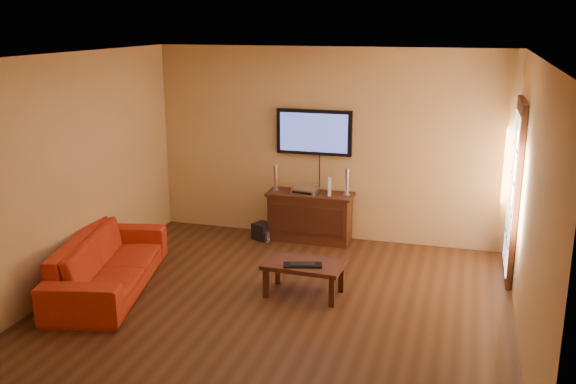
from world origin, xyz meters
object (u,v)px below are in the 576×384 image
at_px(coffee_table, 304,267).
at_px(television, 314,132).
at_px(speaker_right, 347,183).
at_px(av_receiver, 305,191).
at_px(keyboard, 303,265).
at_px(sofa, 108,254).
at_px(bottle, 268,238).
at_px(speaker_left, 276,179).
at_px(subwoofer, 263,231).
at_px(game_console, 330,187).
at_px(media_console, 310,217).

bearing_deg(coffee_table, television, 101.08).
xyz_separation_m(television, speaker_right, (0.51, -0.15, -0.66)).
relative_size(av_receiver, keyboard, 0.75).
bearing_deg(sofa, av_receiver, -51.56).
bearing_deg(bottle, speaker_left, 86.65).
bearing_deg(television, subwoofer, -153.22).
relative_size(sofa, speaker_right, 5.88).
relative_size(av_receiver, game_console, 1.51).
bearing_deg(subwoofer, speaker_right, 32.64).
bearing_deg(media_console, subwoofer, -167.85).
relative_size(speaker_right, keyboard, 0.81).
height_order(subwoofer, keyboard, keyboard).
bearing_deg(television, sofa, -126.35).
distance_m(av_receiver, bottle, 0.85).
distance_m(av_receiver, subwoofer, 0.87).
bearing_deg(game_console, speaker_left, 164.92).
xyz_separation_m(speaker_right, game_console, (-0.23, -0.06, -0.06)).
distance_m(media_console, coffee_table, 1.88).
bearing_deg(game_console, subwoofer, 174.38).
relative_size(av_receiver, subwoofer, 1.45).
height_order(coffee_table, game_console, game_console).
height_order(television, speaker_left, television).
bearing_deg(bottle, game_console, 20.29).
xyz_separation_m(television, coffee_table, (0.40, -2.03, -1.19)).
bearing_deg(media_console, bottle, -149.02).
bearing_deg(av_receiver, speaker_right, 18.45).
height_order(game_console, subwoofer, game_console).
bearing_deg(av_receiver, speaker_left, -176.88).
relative_size(speaker_left, keyboard, 0.80).
height_order(media_console, keyboard, media_console).
distance_m(sofa, subwoofer, 2.47).
bearing_deg(subwoofer, av_receiver, 32.93).
height_order(game_console, bottle, game_console).
height_order(sofa, subwoofer, sofa).
height_order(coffee_table, subwoofer, coffee_table).
height_order(media_console, av_receiver, av_receiver).
bearing_deg(subwoofer, coffee_table, -34.34).
bearing_deg(speaker_left, speaker_right, 1.92).
xyz_separation_m(sofa, bottle, (1.30, 1.98, -0.34)).
bearing_deg(speaker_left, television, 19.73).
xyz_separation_m(television, speaker_left, (-0.51, -0.18, -0.66)).
relative_size(coffee_table, speaker_left, 2.48).
height_order(speaker_right, bottle, speaker_right).
bearing_deg(av_receiver, television, 85.80).
bearing_deg(sofa, game_console, -56.18).
relative_size(coffee_table, keyboard, 2.00).
distance_m(coffee_table, sofa, 2.28).
height_order(television, keyboard, television).
distance_m(television, sofa, 3.28).
relative_size(speaker_right, bottle, 1.96).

